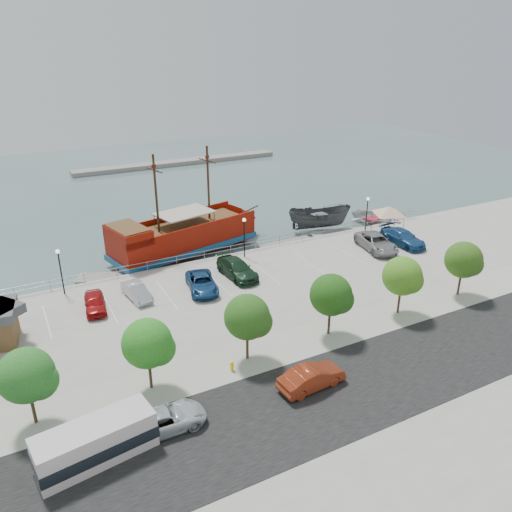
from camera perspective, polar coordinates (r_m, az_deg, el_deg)
name	(u,v)px	position (r m, az deg, el deg)	size (l,w,h in m)	color
ground	(275,290)	(47.57, 2.19, -3.94)	(160.00, 160.00, 0.00)	#435C5B
land_slab	(447,425)	(33.90, 21.01, -17.54)	(100.00, 58.00, 1.20)	gray
street	(392,372)	(36.12, 15.24, -12.66)	(100.00, 8.00, 0.04)	black
sidewalk	(339,331)	(39.84, 9.45, -8.40)	(100.00, 4.00, 0.05)	#9E9E87
seawall_railing	(239,248)	(53.20, -1.95, 0.91)	(50.00, 0.06, 1.00)	gray
far_shore	(179,163)	(99.11, -8.81, 10.51)	(40.00, 3.00, 0.80)	gray
pirate_ship	(194,234)	(56.19, -7.06, 2.52)	(19.48, 9.40, 12.06)	maroon
patrol_boat	(319,220)	(62.38, 7.24, 4.12)	(2.91, 7.73, 2.99)	#3E3F42
speedboat	(377,220)	(66.23, 13.66, 4.05)	(4.85, 6.79, 1.41)	silver
dock_west	(117,278)	(51.28, -15.61, -2.47)	(7.61, 2.17, 0.43)	gray
dock_mid	(287,244)	(57.89, 3.56, 1.35)	(6.74, 1.93, 0.39)	gray
dock_east	(341,233)	(62.02, 9.73, 2.60)	(7.81, 2.23, 0.45)	gray
canopy_tent	(390,206)	(60.05, 15.02, 5.49)	(5.85, 5.85, 3.72)	slate
street_van	(165,419)	(30.72, -10.35, -17.89)	(2.24, 4.85, 1.35)	silver
street_sedan	(312,377)	(33.38, 6.40, -13.62)	(1.60, 4.59, 1.51)	#993218
shuttle_bus	(96,443)	(29.60, -17.83, -19.63)	(6.59, 3.11, 2.23)	beige
fire_hydrant	(232,366)	(34.83, -2.77, -12.43)	(0.26, 0.26, 0.74)	yellow
lamp_post_left	(60,264)	(46.72, -21.53, -0.84)	(0.36, 0.36, 4.28)	black
lamp_post_mid	(244,231)	(51.24, -1.35, 2.92)	(0.36, 0.36, 4.28)	black
lamp_post_right	(367,208)	(59.69, 12.59, 5.33)	(0.36, 0.36, 4.28)	black
tree_a	(29,377)	(31.71, -24.50, -12.44)	(3.30, 3.20, 5.00)	#473321
tree_b	(150,345)	(32.36, -12.03, -9.88)	(3.30, 3.20, 5.00)	#473321
tree_c	(249,318)	(34.44, -0.75, -7.12)	(3.30, 3.20, 5.00)	#473321
tree_d	(333,296)	(37.72, 8.79, -4.54)	(3.30, 3.20, 5.00)	#473321
tree_e	(404,277)	(41.93, 16.56, -2.33)	(3.30, 3.20, 5.00)	#473321
tree_f	(465,261)	(46.81, 22.80, -0.52)	(3.30, 3.20, 5.00)	#473321
parked_car_a	(95,303)	(43.94, -17.94, -5.08)	(1.65, 4.10, 1.40)	#A51112
parked_car_b	(137,291)	(44.91, -13.50, -3.97)	(1.42, 4.06, 1.34)	#B3B7BD
parked_car_c	(202,283)	(45.31, -6.21, -3.09)	(2.39, 5.19, 1.44)	navy
parked_car_d	(237,269)	(47.67, -2.18, -1.46)	(2.27, 5.59, 1.62)	#183620
parked_car_g	(376,243)	(55.36, 13.60, 1.51)	(2.78, 6.02, 1.67)	gray
parked_car_h	(403,238)	(57.53, 16.42, 2.02)	(2.34, 5.74, 1.67)	navy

